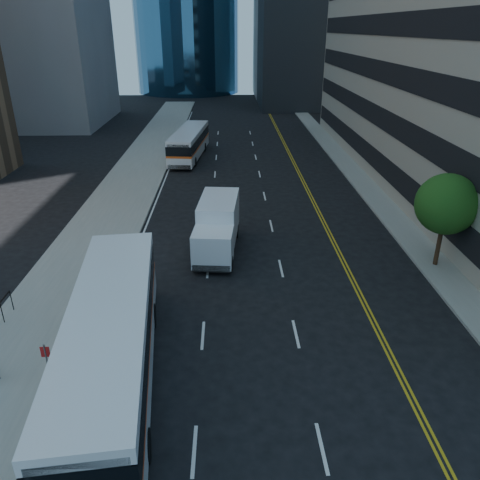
{
  "coord_description": "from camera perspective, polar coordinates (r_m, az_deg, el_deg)",
  "views": [
    {
      "loc": [
        -2.36,
        -14.55,
        12.03
      ],
      "look_at": [
        -1.81,
        5.66,
        2.8
      ],
      "focal_mm": 35.0,
      "sensor_mm": 36.0,
      "label": 1
    }
  ],
  "objects": [
    {
      "name": "bus_rear",
      "position": [
        47.87,
        -6.2,
        11.7
      ],
      "size": [
        3.49,
        10.88,
        2.75
      ],
      "rotation": [
        0.0,
        0.0,
        -0.11
      ],
      "color": "white",
      "rests_on": "ground"
    },
    {
      "name": "sidewalk_east",
      "position": [
        42.85,
        14.0,
        7.61
      ],
      "size": [
        2.0,
        90.0,
        0.15
      ],
      "primitive_type": "cube",
      "color": "gray",
      "rests_on": "ground"
    },
    {
      "name": "ground",
      "position": [
        19.02,
        6.12,
        -14.85
      ],
      "size": [
        160.0,
        160.0,
        0.0
      ],
      "primitive_type": "plane",
      "color": "black",
      "rests_on": "ground"
    },
    {
      "name": "sidewalk_west",
      "position": [
        42.11,
        -12.75,
        7.44
      ],
      "size": [
        5.0,
        90.0,
        0.15
      ],
      "primitive_type": "cube",
      "color": "gray",
      "rests_on": "ground"
    },
    {
      "name": "box_truck",
      "position": [
        26.98,
        -2.78,
        1.68
      ],
      "size": [
        2.68,
        6.35,
        2.96
      ],
      "rotation": [
        0.0,
        0.0,
        -0.09
      ],
      "color": "white",
      "rests_on": "ground"
    },
    {
      "name": "bus_front",
      "position": [
        17.78,
        -15.39,
        -11.77
      ],
      "size": [
        4.13,
        12.74,
        3.23
      ],
      "rotation": [
        0.0,
        0.0,
        0.11
      ],
      "color": "white",
      "rests_on": "ground"
    },
    {
      "name": "street_tree",
      "position": [
        26.6,
        23.87,
        4.01
      ],
      "size": [
        3.2,
        3.2,
        5.1
      ],
      "color": "#332114",
      "rests_on": "sidewalk_east"
    }
  ]
}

